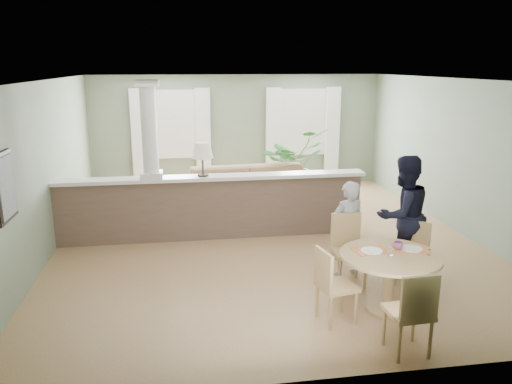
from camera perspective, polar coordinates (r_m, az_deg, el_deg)
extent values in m
plane|color=tan|center=(8.70, 1.15, -5.36)|extent=(8.00, 8.00, 0.00)
cube|color=gray|center=(12.24, -2.09, 6.96)|extent=(7.00, 0.02, 2.70)
cube|color=gray|center=(8.47, -22.85, 2.43)|extent=(0.02, 8.00, 2.70)
cube|color=gray|center=(9.58, 22.33, 3.77)|extent=(0.02, 8.00, 2.70)
cube|color=gray|center=(4.59, 9.98, -6.19)|extent=(7.00, 0.02, 2.70)
cube|color=white|center=(8.18, 1.25, 12.72)|extent=(7.00, 8.00, 0.02)
cube|color=white|center=(12.11, -9.69, 7.63)|extent=(1.10, 0.02, 1.50)
cube|color=white|center=(12.08, -9.69, 7.62)|extent=(1.22, 0.04, 1.62)
cube|color=white|center=(12.48, 5.30, 7.97)|extent=(1.10, 0.02, 1.50)
cube|color=white|center=(12.45, 5.33, 7.96)|extent=(1.22, 0.04, 1.62)
cube|color=white|center=(12.09, -13.21, 6.01)|extent=(0.35, 0.10, 2.30)
cube|color=white|center=(12.07, -6.05, 6.30)|extent=(0.35, 0.10, 2.30)
cube|color=white|center=(12.27, 1.95, 6.50)|extent=(0.35, 0.10, 2.30)
cube|color=white|center=(12.63, 8.70, 6.58)|extent=(0.35, 0.10, 2.30)
cube|color=black|center=(6.54, -26.79, 0.52)|extent=(0.04, 0.62, 0.82)
cube|color=#696559|center=(6.53, -26.58, 0.53)|extent=(0.02, 0.52, 0.72)
cube|color=brown|center=(8.62, -4.97, -1.93)|extent=(5.20, 0.22, 1.05)
cube|color=white|center=(8.48, -5.05, 1.67)|extent=(5.32, 0.36, 0.06)
cube|color=white|center=(8.46, -11.84, 1.94)|extent=(0.36, 0.36, 0.10)
cylinder|color=white|center=(8.33, -12.11, 6.95)|extent=(0.26, 0.26, 1.39)
cube|color=white|center=(8.27, -12.38, 12.07)|extent=(0.38, 0.38, 0.10)
cylinder|color=black|center=(8.46, -6.07, 1.93)|extent=(0.18, 0.18, 0.03)
cylinder|color=black|center=(8.43, -6.10, 2.96)|extent=(0.03, 0.03, 0.28)
cone|color=beige|center=(8.38, -6.15, 4.77)|extent=(0.36, 0.36, 0.26)
imported|color=#9B7E54|center=(10.14, -0.51, 0.19)|extent=(3.16, 1.44, 0.90)
imported|color=#2F6A2A|center=(11.01, 4.09, 3.14)|extent=(1.87, 1.81, 1.59)
cylinder|color=tan|center=(6.52, 14.71, -12.77)|extent=(0.51, 0.51, 0.04)
cylinder|color=tan|center=(6.37, 14.91, -10.00)|extent=(0.14, 0.14, 0.65)
cylinder|color=tan|center=(6.24, 15.11, -7.09)|extent=(1.21, 1.21, 0.04)
cube|color=red|center=(6.30, 12.96, -6.52)|extent=(0.45, 0.34, 0.01)
cube|color=red|center=(6.47, 17.10, -6.23)|extent=(0.50, 0.42, 0.01)
cylinder|color=white|center=(6.27, 13.08, -6.54)|extent=(0.26, 0.26, 0.01)
cylinder|color=white|center=(6.46, 17.34, -6.19)|extent=(0.26, 0.26, 0.01)
cylinder|color=white|center=(6.19, 15.08, -6.57)|extent=(0.07, 0.07, 0.09)
cube|color=silver|center=(6.20, 12.79, -6.68)|extent=(0.03, 0.18, 0.00)
cube|color=silver|center=(6.19, 11.64, -6.77)|extent=(0.03, 0.21, 0.00)
cylinder|color=white|center=(6.34, 19.17, -6.53)|extent=(0.04, 0.04, 0.07)
cylinder|color=silver|center=(6.32, 19.21, -6.18)|extent=(0.04, 0.04, 0.01)
imported|color=blue|center=(6.41, 15.94, -5.90)|extent=(0.13, 0.13, 0.09)
cube|color=tan|center=(6.93, 10.61, -6.78)|extent=(0.45, 0.45, 0.05)
cylinder|color=tan|center=(6.82, 9.53, -9.32)|extent=(0.04, 0.04, 0.45)
cylinder|color=tan|center=(6.92, 12.37, -9.08)|extent=(0.04, 0.04, 0.45)
cylinder|color=tan|center=(7.13, 8.71, -8.20)|extent=(0.04, 0.04, 0.45)
cylinder|color=tan|center=(7.23, 11.44, -7.99)|extent=(0.04, 0.04, 0.45)
cube|color=tan|center=(7.02, 10.22, -4.23)|extent=(0.42, 0.05, 0.48)
cube|color=tan|center=(7.18, 17.42, -6.92)|extent=(0.55, 0.55, 0.05)
cylinder|color=tan|center=(7.15, 15.74, -8.74)|extent=(0.04, 0.04, 0.40)
cylinder|color=tan|center=(7.08, 18.20, -9.16)|extent=(0.04, 0.04, 0.40)
cylinder|color=tan|center=(7.43, 16.42, -7.89)|extent=(0.04, 0.04, 0.40)
cylinder|color=tan|center=(7.37, 18.79, -8.28)|extent=(0.04, 0.04, 0.40)
cube|color=tan|center=(7.26, 17.91, -4.77)|extent=(0.30, 0.27, 0.42)
cube|color=tan|center=(5.53, 17.00, -13.01)|extent=(0.45, 0.45, 0.05)
cylinder|color=tan|center=(5.85, 17.53, -14.09)|extent=(0.04, 0.04, 0.44)
cylinder|color=tan|center=(5.70, 14.40, -14.66)|extent=(0.04, 0.04, 0.44)
cylinder|color=tan|center=(5.60, 19.30, -15.65)|extent=(0.04, 0.04, 0.44)
cylinder|color=tan|center=(5.44, 16.05, -16.31)|extent=(0.04, 0.04, 0.44)
cube|color=tan|center=(5.27, 18.22, -11.45)|extent=(0.41, 0.06, 0.47)
cube|color=tan|center=(5.98, 9.22, -10.59)|extent=(0.48, 0.48, 0.05)
cylinder|color=tan|center=(6.03, 11.32, -12.88)|extent=(0.04, 0.04, 0.42)
cylinder|color=tan|center=(6.28, 9.72, -11.64)|extent=(0.04, 0.04, 0.42)
cylinder|color=tan|center=(5.88, 8.50, -13.51)|extent=(0.04, 0.04, 0.42)
cylinder|color=tan|center=(6.14, 6.99, -12.19)|extent=(0.04, 0.04, 0.42)
cube|color=tan|center=(5.80, 7.72, -8.74)|extent=(0.12, 0.39, 0.45)
imported|color=gray|center=(7.16, 10.42, -4.17)|extent=(0.57, 0.43, 1.38)
imported|color=black|center=(7.37, 16.42, -2.58)|extent=(0.98, 0.85, 1.73)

